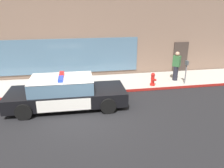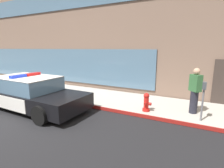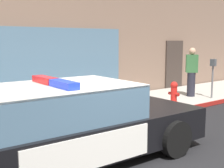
# 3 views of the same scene
# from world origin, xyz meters

# --- Properties ---
(ground) EXTENTS (48.00, 48.00, 0.00)m
(ground) POSITION_xyz_m (0.00, 0.00, 0.00)
(ground) COLOR black
(sidewalk) EXTENTS (48.00, 2.75, 0.15)m
(sidewalk) POSITION_xyz_m (0.00, 3.63, 0.07)
(sidewalk) COLOR #B2ADA3
(sidewalk) RESTS_ON ground
(curb_red_paint) EXTENTS (28.80, 0.04, 0.14)m
(curb_red_paint) POSITION_xyz_m (0.00, 2.23, 0.08)
(curb_red_paint) COLOR maroon
(curb_red_paint) RESTS_ON ground
(storefront_building) EXTENTS (25.13, 11.81, 7.56)m
(storefront_building) POSITION_xyz_m (-1.03, 10.91, 3.78)
(storefront_building) COLOR #7A6051
(storefront_building) RESTS_ON ground
(police_cruiser) EXTENTS (5.22, 2.20, 1.49)m
(police_cruiser) POSITION_xyz_m (-0.92, 1.04, 0.68)
(police_cruiser) COLOR black
(police_cruiser) RESTS_ON ground
(fire_hydrant) EXTENTS (0.34, 0.39, 0.73)m
(fire_hydrant) POSITION_xyz_m (3.75, 2.61, 0.50)
(fire_hydrant) COLOR red
(fire_hydrant) RESTS_ON sidewalk
(pedestrian_on_sidewalk) EXTENTS (0.47, 0.47, 1.71)m
(pedestrian_on_sidewalk) POSITION_xyz_m (5.38, 3.24, 1.01)
(pedestrian_on_sidewalk) COLOR #23232D
(pedestrian_on_sidewalk) RESTS_ON sidewalk
(parking_meter) EXTENTS (0.12, 0.18, 1.34)m
(parking_meter) POSITION_xyz_m (5.66, 2.58, 1.08)
(parking_meter) COLOR slate
(parking_meter) RESTS_ON sidewalk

